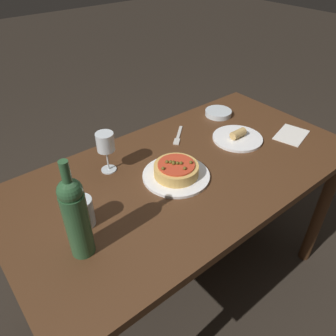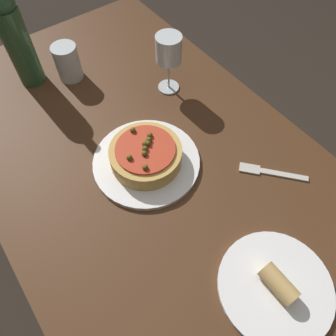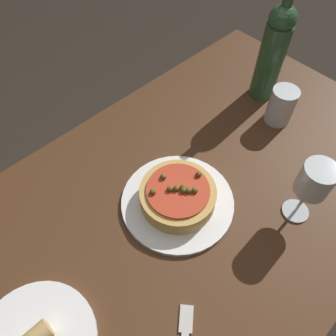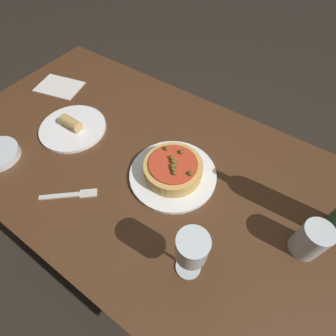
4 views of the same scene
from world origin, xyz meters
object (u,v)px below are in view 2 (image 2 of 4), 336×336
object	(u,v)px
pizza	(146,155)
fork	(269,172)
wine_bottle	(15,36)
dinner_plate	(146,162)
wine_glass	(169,51)
dining_table	(166,198)
side_plate	(276,286)
water_cup	(68,62)

from	to	relation	value
pizza	fork	distance (m)	0.30
pizza	wine_bottle	bearing A→B (deg)	-167.57
dinner_plate	wine_glass	bearing A→B (deg)	131.81
dining_table	side_plate	world-z (taller)	side_plate
pizza	side_plate	xyz separation A→B (m)	(0.40, 0.03, -0.03)
dinner_plate	fork	size ratio (longest dim) A/B	1.92
dining_table	wine_bottle	world-z (taller)	wine_bottle
wine_bottle	water_cup	size ratio (longest dim) A/B	3.20
water_cup	side_plate	distance (m)	0.80
pizza	wine_glass	xyz separation A→B (m)	(-0.18, 0.21, 0.09)
wine_glass	water_cup	xyz separation A→B (m)	(-0.21, -0.21, -0.07)
dinner_plate	wine_bottle	size ratio (longest dim) A/B	0.79
dining_table	water_cup	distance (m)	0.49
pizza	fork	size ratio (longest dim) A/B	1.27
pizza	fork	world-z (taller)	pizza
wine_glass	side_plate	world-z (taller)	wine_glass
pizza	side_plate	distance (m)	0.40
pizza	water_cup	world-z (taller)	water_cup
wine_bottle	side_plate	xyz separation A→B (m)	(0.86, 0.14, -0.14)
dining_table	dinner_plate	distance (m)	0.12
wine_glass	wine_bottle	bearing A→B (deg)	-131.51
wine_glass	side_plate	xyz separation A→B (m)	(0.59, -0.17, -0.12)
dining_table	wine_bottle	bearing A→B (deg)	-167.81
dinner_plate	wine_bottle	xyz separation A→B (m)	(-0.45, -0.10, 0.14)
dinner_plate	pizza	distance (m)	0.03
fork	water_cup	bearing A→B (deg)	-20.25
dining_table	pizza	size ratio (longest dim) A/B	8.38
dining_table	side_plate	size ratio (longest dim) A/B	6.42
dinner_plate	water_cup	distance (m)	0.40
wine_glass	wine_bottle	size ratio (longest dim) A/B	0.51
dinner_plate	side_plate	bearing A→B (deg)	4.95
dining_table	wine_bottle	size ratio (longest dim) A/B	4.37
dining_table	fork	distance (m)	0.27
dinner_plate	wine_bottle	world-z (taller)	wine_bottle
dining_table	pizza	xyz separation A→B (m)	(-0.06, -0.01, 0.14)
pizza	wine_bottle	size ratio (longest dim) A/B	0.52
wine_bottle	dinner_plate	bearing A→B (deg)	12.44
dinner_plate	wine_glass	world-z (taller)	wine_glass
pizza	water_cup	distance (m)	0.40
dining_table	side_plate	bearing A→B (deg)	3.90
wine_glass	pizza	bearing A→B (deg)	-48.20
pizza	wine_glass	world-z (taller)	wine_glass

